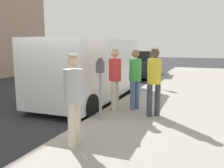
% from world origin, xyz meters
% --- Properties ---
extents(ground_plane, '(80.00, 80.00, 0.00)m').
position_xyz_m(ground_plane, '(0.00, 0.00, 0.00)').
color(ground_plane, '#2D2D33').
extents(sidewalk_slab, '(5.00, 32.00, 0.15)m').
position_xyz_m(sidewalk_slab, '(3.50, 0.00, 0.07)').
color(sidewalk_slab, '#9E998E').
rests_on(sidewalk_slab, ground).
extents(parking_meter_near, '(0.14, 0.18, 1.52)m').
position_xyz_m(parking_meter_near, '(1.35, -0.35, 1.18)').
color(parking_meter_near, gray).
rests_on(parking_meter_near, sidewalk_slab).
extents(parking_meter_far, '(0.14, 0.18, 1.52)m').
position_xyz_m(parking_meter_far, '(1.35, 4.91, 1.18)').
color(parking_meter_far, gray).
rests_on(parking_meter_far, sidewalk_slab).
extents(pedestrian_in_green, '(0.34, 0.35, 1.70)m').
position_xyz_m(pedestrian_in_green, '(1.81, 0.94, 1.12)').
color(pedestrian_in_green, '#4C608C').
rests_on(pedestrian_in_green, sidewalk_slab).
extents(pedestrian_in_red, '(0.34, 0.36, 1.71)m').
position_xyz_m(pedestrian_in_red, '(1.31, 0.67, 1.13)').
color(pedestrian_in_red, beige).
rests_on(pedestrian_in_red, sidewalk_slab).
extents(pedestrian_in_gray, '(0.34, 0.36, 1.63)m').
position_xyz_m(pedestrian_in_gray, '(1.55, -1.84, 1.08)').
color(pedestrian_in_gray, beige).
rests_on(pedestrian_in_gray, sidewalk_slab).
extents(pedestrian_in_yellow, '(0.34, 0.34, 1.74)m').
position_xyz_m(pedestrian_in_yellow, '(2.45, 0.47, 1.15)').
color(pedestrian_in_yellow, '#383D47').
rests_on(pedestrian_in_yellow, sidewalk_slab).
extents(parked_van, '(2.28, 5.26, 2.15)m').
position_xyz_m(parked_van, '(-0.15, 2.02, 1.15)').
color(parked_van, white).
rests_on(parked_van, ground).
extents(parked_sedan_ahead, '(2.17, 4.50, 1.65)m').
position_xyz_m(parked_sedan_ahead, '(-0.28, 9.51, 0.75)').
color(parked_sedan_ahead, black).
rests_on(parked_sedan_ahead, ground).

